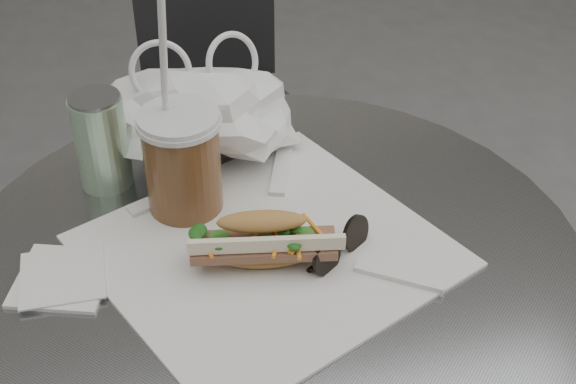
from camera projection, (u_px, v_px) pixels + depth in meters
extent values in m
cylinder|color=slate|center=(270.00, 263.00, 0.96)|extent=(0.76, 0.76, 0.02)
cylinder|color=#303033|center=(220.00, 272.00, 1.99)|extent=(0.35, 0.35, 0.02)
cylinder|color=#303033|center=(215.00, 203.00, 1.86)|extent=(0.06, 0.06, 0.46)
cylinder|color=#303033|center=(210.00, 119.00, 1.72)|extent=(0.39, 0.39, 0.02)
cube|color=#303033|center=(205.00, 20.00, 1.78)|extent=(0.31, 0.07, 0.27)
cube|color=white|center=(268.00, 250.00, 0.96)|extent=(0.49, 0.48, 0.00)
ellipsoid|color=#A97440|center=(264.00, 256.00, 0.93)|extent=(0.22, 0.11, 0.02)
cube|color=brown|center=(264.00, 246.00, 0.92)|extent=(0.17, 0.08, 0.01)
ellipsoid|color=#A97440|center=(262.00, 226.00, 0.91)|extent=(0.22, 0.11, 0.04)
cylinder|color=brown|center=(183.00, 167.00, 0.99)|extent=(0.09, 0.09, 0.13)
cylinder|color=silver|center=(178.00, 119.00, 0.95)|extent=(0.10, 0.10, 0.01)
cylinder|color=white|center=(165.00, 82.00, 0.92)|extent=(0.02, 0.07, 0.24)
cylinder|color=black|center=(327.00, 258.00, 0.92)|extent=(0.05, 0.04, 0.05)
cylinder|color=black|center=(356.00, 233.00, 0.95)|extent=(0.05, 0.04, 0.05)
cube|color=black|center=(341.00, 249.00, 0.94)|extent=(0.02, 0.01, 0.00)
cube|color=white|center=(63.00, 278.00, 0.92)|extent=(0.13, 0.13, 0.01)
cube|color=white|center=(63.00, 275.00, 0.92)|extent=(0.10, 0.10, 0.00)
cylinder|color=#60A464|center=(101.00, 142.00, 1.03)|extent=(0.07, 0.07, 0.13)
cylinder|color=slate|center=(94.00, 98.00, 0.99)|extent=(0.06, 0.06, 0.00)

